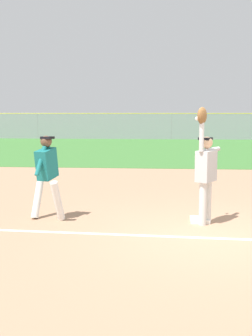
{
  "coord_description": "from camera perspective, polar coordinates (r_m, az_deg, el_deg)",
  "views": [
    {
      "loc": [
        -0.96,
        -7.34,
        2.16
      ],
      "look_at": [
        -1.65,
        1.09,
        1.05
      ],
      "focal_mm": 44.46,
      "sensor_mm": 36.0,
      "label": 1
    }
  ],
  "objects": [
    {
      "name": "ground_plane",
      "position": [
        7.71,
        11.81,
        -8.95
      ],
      "size": [
        82.42,
        82.42,
        0.0
      ],
      "primitive_type": "plane",
      "color": "tan"
    },
    {
      "name": "outfield_grass",
      "position": [
        25.88,
        6.81,
        2.65
      ],
      "size": [
        45.99,
        18.97,
        0.01
      ],
      "primitive_type": "cube",
      "color": "#3D7533",
      "rests_on": "ground_plane"
    },
    {
      "name": "first_base",
      "position": [
        8.53,
        10.08,
        -7.02
      ],
      "size": [
        0.39,
        0.39,
        0.08
      ],
      "primitive_type": "cube",
      "rotation": [
        0.0,
        0.0,
        -0.02
      ],
      "color": "white",
      "rests_on": "ground_plane"
    },
    {
      "name": "fielder",
      "position": [
        8.18,
        10.86,
        0.05
      ],
      "size": [
        0.58,
        0.81,
        2.28
      ],
      "rotation": [
        0.0,
        0.0,
        2.57
      ],
      "color": "silver",
      "rests_on": "ground_plane"
    },
    {
      "name": "runner",
      "position": [
        8.55,
        -10.79,
        -0.47
      ],
      "size": [
        0.76,
        0.83,
        1.72
      ],
      "rotation": [
        0.0,
        0.0,
        -0.27
      ],
      "color": "white",
      "rests_on": "ground_plane"
    },
    {
      "name": "baseball",
      "position": [
        8.27,
        9.7,
        6.7
      ],
      "size": [
        0.07,
        0.07,
        0.07
      ],
      "primitive_type": "sphere",
      "color": "white"
    },
    {
      "name": "outfield_fence",
      "position": [
        35.29,
        6.28,
        5.71
      ],
      "size": [
        46.07,
        0.08,
        2.19
      ],
      "color": "#93999E",
      "rests_on": "ground_plane"
    },
    {
      "name": "parked_car_blue",
      "position": [
        40.95,
        -14.09,
        5.18
      ],
      "size": [
        4.52,
        2.36,
        1.25
      ],
      "rotation": [
        0.0,
        0.0,
        -0.07
      ],
      "color": "#23389E",
      "rests_on": "ground_plane"
    },
    {
      "name": "parked_car_tan",
      "position": [
        39.4,
        -5.1,
        5.29
      ],
      "size": [
        4.51,
        2.34,
        1.25
      ],
      "rotation": [
        0.0,
        0.0,
        -0.06
      ],
      "color": "tan",
      "rests_on": "ground_plane"
    },
    {
      "name": "parked_car_silver",
      "position": [
        38.27,
        3.85,
        5.24
      ],
      "size": [
        4.48,
        2.28,
        1.25
      ],
      "rotation": [
        0.0,
        0.0,
        0.05
      ],
      "color": "#B7B7BC",
      "rests_on": "ground_plane"
    },
    {
      "name": "parked_car_white",
      "position": [
        38.96,
        13.24,
        5.1
      ],
      "size": [
        4.51,
        2.33,
        1.25
      ],
      "rotation": [
        0.0,
        0.0,
        0.06
      ],
      "color": "white",
      "rests_on": "ground_plane"
    }
  ]
}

